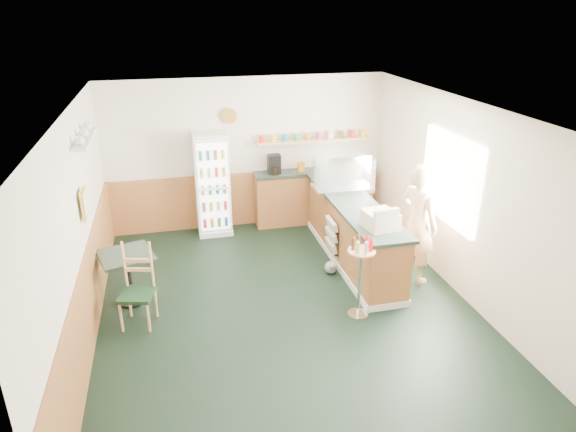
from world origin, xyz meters
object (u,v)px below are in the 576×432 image
object	(u,v)px
condiment_stand	(361,267)
cafe_chair	(136,282)
cash_register	(380,220)
cafe_table	(128,268)
shopkeeper	(418,224)
drinks_fridge	(212,184)
display_case	(343,174)

from	to	relation	value
condiment_stand	cafe_chair	xyz separation A→B (m)	(-2.82, 0.55, -0.15)
cash_register	cafe_table	size ratio (longest dim) A/B	0.51
cash_register	cafe_chair	distance (m)	3.32
shopkeeper	cafe_chair	distance (m)	3.99
drinks_fridge	condiment_stand	size ratio (longest dim) A/B	1.61
display_case	cafe_table	size ratio (longest dim) A/B	1.14
drinks_fridge	shopkeeper	xyz separation A→B (m)	(2.72, -2.42, -0.00)
drinks_fridge	display_case	distance (m)	2.33
cash_register	display_case	bearing A→B (deg)	82.26
drinks_fridge	display_case	world-z (taller)	drinks_fridge
cafe_chair	cafe_table	bearing A→B (deg)	119.13
drinks_fridge	display_case	bearing A→B (deg)	-28.12
cash_register	cafe_chair	world-z (taller)	cash_register
drinks_fridge	display_case	xyz separation A→B (m)	(2.02, -1.08, 0.38)
display_case	shopkeeper	size ratio (longest dim) A/B	0.53
condiment_stand	cafe_table	world-z (taller)	condiment_stand
display_case	shopkeeper	xyz separation A→B (m)	(0.70, -1.34, -0.38)
cafe_table	condiment_stand	bearing A→B (deg)	-19.39
cash_register	condiment_stand	distance (m)	0.79
shopkeeper	cafe_table	world-z (taller)	shopkeeper
cash_register	condiment_stand	bearing A→B (deg)	-139.56
cash_register	shopkeeper	bearing A→B (deg)	10.66
drinks_fridge	cafe_chair	distance (m)	2.91
cafe_chair	cash_register	bearing A→B (deg)	13.95
drinks_fridge	display_case	size ratio (longest dim) A/B	1.89
shopkeeper	condiment_stand	bearing A→B (deg)	100.48
shopkeeper	condiment_stand	world-z (taller)	shopkeeper
condiment_stand	cafe_chair	bearing A→B (deg)	169.06
cafe_chair	drinks_fridge	bearing A→B (deg)	79.09
drinks_fridge	cafe_table	size ratio (longest dim) A/B	2.16
display_case	condiment_stand	xyz separation A→B (m)	(-0.45, -2.07, -0.56)
shopkeeper	cafe_chair	xyz separation A→B (m)	(-3.97, -0.19, -0.33)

